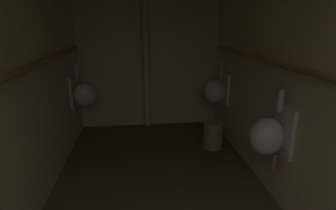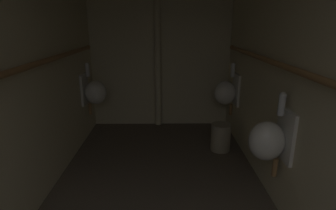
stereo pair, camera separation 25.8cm
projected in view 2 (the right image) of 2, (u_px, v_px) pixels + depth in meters
The scene contains 10 objects.
wall_left at pixel (10, 79), 2.07m from camera, with size 0.06×4.52×2.42m, color beige.
wall_right at pixel (300, 79), 2.10m from camera, with size 0.06×4.52×2.42m, color beige.
wall_back at pixel (160, 51), 4.22m from camera, with size 2.30×0.06×2.42m, color beige.
urinal_left_mid at pixel (94, 92), 3.84m from camera, with size 0.32×0.30×0.76m.
urinal_right_mid at pixel (269, 140), 2.26m from camera, with size 0.32×0.30×0.76m.
urinal_right_far at pixel (227, 92), 3.82m from camera, with size 0.32×0.30×0.76m.
supply_pipe_left at pixel (21, 69), 2.05m from camera, with size 0.06×3.85×0.06m.
supply_pipe_right at pixel (290, 69), 2.07m from camera, with size 0.06×3.77×0.06m.
standpipe_back_wall at pixel (158, 51), 4.11m from camera, with size 0.10×0.10×2.37m, color beige.
waste_bin at pixel (221, 137), 3.55m from camera, with size 0.26×0.26×0.36m, color #9E937A.
Camera 2 is at (0.07, 0.15, 1.63)m, focal length 28.82 mm.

